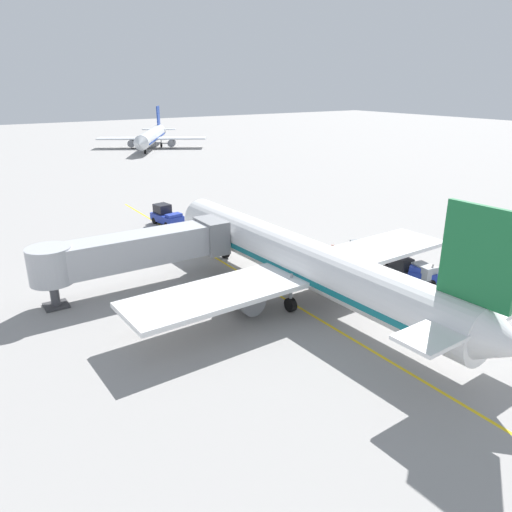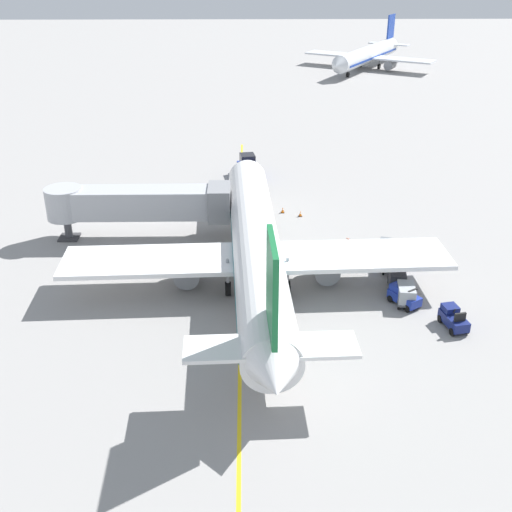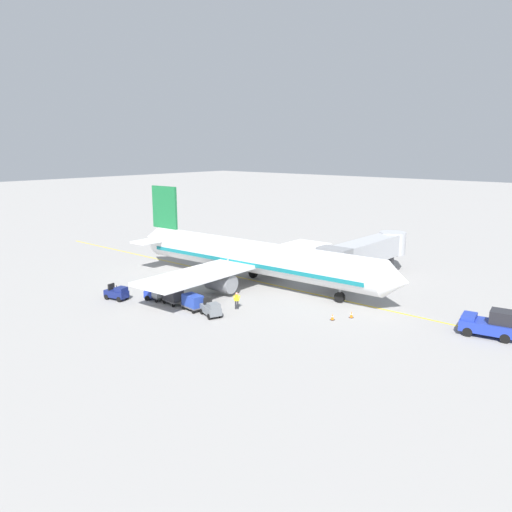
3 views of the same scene
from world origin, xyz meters
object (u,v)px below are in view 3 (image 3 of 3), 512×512
Objects in this scene: baggage_cart_third_in_train at (157,291)px; safety_cone_nose_right at (332,317)px; baggage_cart_second_in_train at (173,295)px; baggage_tug_trailing at (211,309)px; baggage_tug_spare at (117,293)px; parked_airliner at (252,257)px; safety_cone_nose_left at (351,315)px; baggage_tug_lead at (158,293)px; ground_crew_wing_walker at (237,300)px; pushback_tractor at (490,324)px; jet_bridge at (367,251)px; baggage_cart_front at (193,301)px.

baggage_cart_third_in_train is 5.02× the size of safety_cone_nose_right.
baggage_cart_third_in_train is at bearing -86.64° from baggage_cart_second_in_train.
baggage_tug_trailing is 1.03× the size of baggage_tug_spare.
safety_cone_nose_left is (2.94, 14.82, -2.90)m from parked_airliner.
baggage_tug_lead is 8.95m from ground_crew_wing_walker.
pushback_tractor is 35.77m from baggage_tug_spare.
pushback_tractor is at bearing 113.53° from baggage_tug_spare.
jet_bridge is 6.21× the size of baggage_tug_spare.
jet_bridge is at bearing 162.08° from baggage_cart_front.
baggage_tug_trailing is (11.18, 4.57, -2.47)m from parked_airliner.
safety_cone_nose_right is at bearing 118.70° from baggage_cart_front.
baggage_cart_front is at bearing 88.98° from baggage_tug_lead.
safety_cone_nose_right is (-9.19, 20.52, -0.42)m from baggage_tug_spare.
jet_bridge is at bearing 149.92° from baggage_tug_lead.
parked_airliner reaches higher than baggage_tug_lead.
baggage_tug_spare is at bearing -50.36° from baggage_cart_third_in_train.
jet_bridge is 14.99m from safety_cone_nose_left.
jet_bridge reaches higher than ground_crew_wing_walker.
safety_cone_nose_left is (-5.08, 9.89, -0.66)m from ground_crew_wing_walker.
safety_cone_nose_right is (-6.48, 11.84, -0.66)m from baggage_cart_front.
parked_airliner is 2.24× the size of jet_bridge.
jet_bridge is 6.04× the size of baggage_tug_trailing.
baggage_tug_lead reaches higher than safety_cone_nose_right.
baggage_cart_front is 5.49m from baggage_cart_third_in_train.
ground_crew_wing_walker is at bearing 173.51° from baggage_tug_trailing.
baggage_tug_trailing is 0.93× the size of baggage_cart_second_in_train.
baggage_cart_front is at bearing -17.92° from jet_bridge.
safety_cone_nose_right is at bearing 17.72° from jet_bridge.
safety_cone_nose_left is 1.00× the size of safety_cone_nose_right.
parked_airliner is 26.18m from pushback_tractor.
jet_bridge reaches higher than safety_cone_nose_left.
jet_bridge reaches higher than baggage_tug_spare.
baggage_cart_front is at bearing 88.35° from baggage_cart_second_in_train.
parked_airliner is at bearing 174.59° from baggage_cart_second_in_train.
safety_cone_nose_left is (-8.10, 18.31, -0.42)m from baggage_tug_lead.
baggage_tug_trailing is 1.63× the size of ground_crew_wing_walker.
baggage_cart_second_in_train is 1.00× the size of baggage_cart_third_in_train.
baggage_cart_second_in_train is at bearing -24.96° from jet_bridge.
baggage_cart_third_in_train reaches higher than safety_cone_nose_left.
parked_airliner is 11.94m from baggage_cart_third_in_train.
baggage_tug_trailing is 3.19m from ground_crew_wing_walker.
parked_airliner is at bearing 162.64° from baggage_cart_third_in_train.
baggage_tug_lead is 4.67× the size of safety_cone_nose_left.
parked_airliner is 63.23× the size of safety_cone_nose_right.
baggage_tug_lead is 0.93× the size of baggage_cart_front.
ground_crew_wing_walker reaches higher than baggage_tug_trailing.
baggage_cart_third_in_train is at bearing -69.32° from safety_cone_nose_right.
baggage_tug_spare is (13.84, -6.70, -2.47)m from parked_airliner.
jet_bridge is 6.06× the size of baggage_tug_lead.
parked_airliner is 13.55× the size of baggage_tug_lead.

